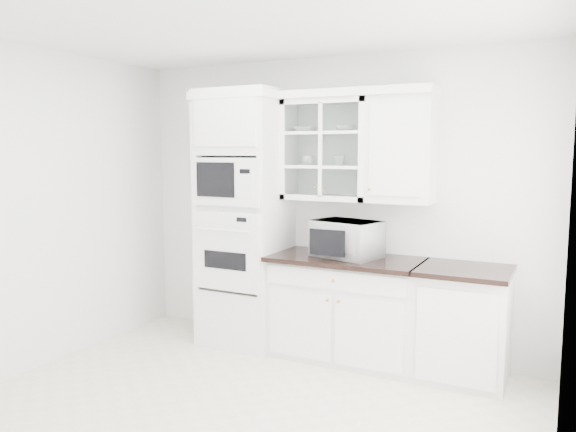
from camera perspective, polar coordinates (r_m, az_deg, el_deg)
The scene contains 13 objects.
ground at distance 4.12m, azimuth -5.71°, elevation -19.85°, with size 4.00×3.50×0.01m, color beige.
room_shell at distance 4.06m, azimuth -2.71°, elevation 5.74°, with size 4.00×3.50×2.70m.
oven_column at distance 5.33m, azimuth -4.45°, elevation -0.29°, with size 0.76×0.68×2.40m.
base_cabinet_run at distance 5.06m, azimuth 5.97°, elevation -9.22°, with size 1.32×0.67×0.92m.
extra_base_cabinet at distance 4.81m, azimuth 17.35°, elevation -10.34°, with size 0.72×0.67×0.92m.
upper_cabinet_glass at distance 5.08m, azimuth 4.07°, elevation 6.72°, with size 0.80×0.33×0.90m.
upper_cabinet_solid at distance 4.86m, azimuth 11.47°, elevation 6.61°, with size 0.55×0.33×0.90m, color white.
crown_molding at distance 5.13m, azimuth 2.89°, elevation 12.16°, with size 2.14×0.38×0.07m, color white.
countertop_microwave at distance 4.92m, azimuth 6.09°, elevation -2.30°, with size 0.55×0.46×0.32m, color white.
bowl_a at distance 5.17m, azimuth 1.76°, elevation 8.79°, with size 0.20×0.20×0.05m, color white.
bowl_b at distance 5.01m, azimuth 5.86°, elevation 8.83°, with size 0.17×0.17×0.05m, color white.
cup_a at distance 5.15m, azimuth 2.08°, elevation 5.64°, with size 0.11×0.11×0.08m, color white.
cup_b at distance 5.04m, azimuth 5.28°, elevation 5.63°, with size 0.10×0.10×0.09m, color white.
Camera 1 is at (2.00, -3.10, 1.85)m, focal length 35.00 mm.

